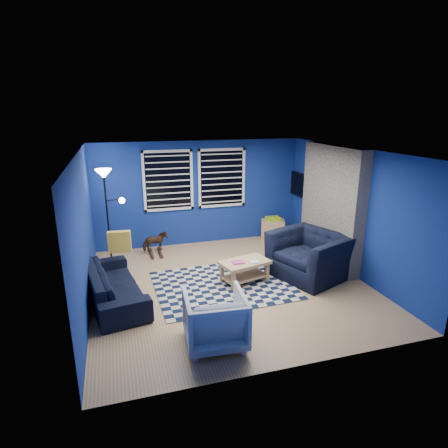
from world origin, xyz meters
The scene contains 18 objects.
floor centered at (0.00, 0.00, 0.00)m, with size 5.00×5.00×0.00m, color tan.
ceiling centered at (0.00, 0.00, 2.50)m, with size 5.00×5.00×0.00m, color white.
wall_back centered at (0.00, 2.50, 1.25)m, with size 5.00×5.00×0.00m, color navy.
wall_left centered at (-2.50, 0.00, 1.25)m, with size 5.00×5.00×0.00m, color navy.
wall_right centered at (2.50, 0.00, 1.25)m, with size 5.00×5.00×0.00m, color navy.
fireplace centered at (2.36, 0.50, 1.20)m, with size 0.65×2.00×2.50m.
window_left centered at (-0.75, 2.46, 1.60)m, with size 1.17×0.06×1.42m.
window_right centered at (0.55, 2.46, 1.60)m, with size 1.17×0.06×1.42m.
tv centered at (2.45, 2.00, 1.40)m, with size 0.07×1.00×0.58m.
rug centered at (-0.14, 0.01, 0.01)m, with size 2.50×2.00×0.02m, color black.
sofa centered at (-2.10, -0.01, 0.30)m, with size 0.80×2.06×0.60m, color black.
armchair_big centered at (1.60, -0.06, 0.44)m, with size 1.18×1.35×0.88m, color black.
armchair_bent centered at (-0.76, -1.72, 0.39)m, with size 0.83×0.85×0.78m, color gray.
rocking_horse centered at (-1.18, 1.97, 0.30)m, with size 0.55×0.25×0.46m, color #412215.
coffee_table centered at (0.30, 0.03, 0.31)m, with size 1.01×0.74×0.45m.
cabinet centered at (1.84, 2.25, 0.25)m, with size 0.68×0.58×0.57m.
floor_lamp centered at (-2.13, 1.87, 1.65)m, with size 0.55×0.34×2.02m.
throw_pillow centered at (-1.95, 0.77, 0.80)m, with size 0.42×0.13×0.40m, color gold.
Camera 1 is at (-1.94, -6.15, 3.17)m, focal length 30.00 mm.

